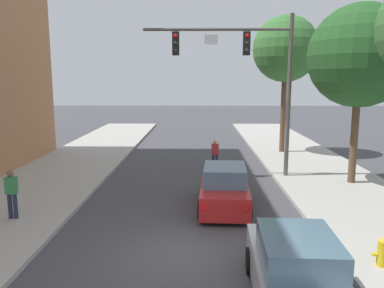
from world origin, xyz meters
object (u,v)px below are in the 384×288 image
Objects in this scene: street_tree_third at (286,49)px; street_tree_second at (360,56)px; fire_hydrant at (382,252)px; car_following_silver at (296,273)px; car_lead_red at (224,188)px; pedestrian_sidewalk_left_walker at (12,192)px; pedestrian_crossing_road at (215,153)px; traffic_signal_mast at (248,65)px.

street_tree_second is at bearing -78.37° from street_tree_third.
street_tree_second is (2.35, 7.87, 5.17)m from fire_hydrant.
car_following_silver is at bearing -117.40° from street_tree_second.
pedestrian_sidewalk_left_walker reaches higher than car_lead_red.
car_lead_red is 5.84m from pedestrian_crossing_road.
street_tree_third reaches higher than street_tree_second.
traffic_signal_mast is at bearing 165.07° from street_tree_second.
fire_hydrant is 9.70m from street_tree_second.
pedestrian_sidewalk_left_walker is 0.21× the size of street_tree_second.
street_tree_second reaches higher than pedestrian_crossing_road.
traffic_signal_mast is 6.45m from car_lead_red.
street_tree_third is (0.82, 15.27, 6.02)m from fire_hydrant.
street_tree_third is (4.48, 4.63, 5.62)m from pedestrian_crossing_road.
pedestrian_crossing_road is at bearing -134.04° from street_tree_third.
fire_hydrant is at bearing -71.04° from pedestrian_crossing_road.
traffic_signal_mast is 4.77m from street_tree_second.
car_following_silver is 0.51× the size of street_tree_third.
street_tree_third is (3.32, 16.75, 5.81)m from car_following_silver.
pedestrian_crossing_road reaches higher than car_lead_red.
street_tree_third is at bearing 86.91° from fire_hydrant.
car_lead_red is 8.30m from street_tree_second.
car_following_silver is at bearing -101.21° from street_tree_third.
street_tree_second is at bearing 27.44° from car_lead_red.
fire_hydrant is (3.56, -4.80, -0.22)m from car_lead_red.
car_following_silver is at bearing -84.54° from pedestrian_crossing_road.
car_lead_red is at bearing -152.56° from street_tree_second.
street_tree_second is (6.00, -2.77, 4.77)m from pedestrian_crossing_road.
street_tree_second is 0.92× the size of street_tree_third.
traffic_signal_mast is 4.57× the size of pedestrian_crossing_road.
street_tree_second is at bearing -14.93° from traffic_signal_mast.
pedestrian_sidewalk_left_walker is 11.14m from fire_hydrant.
car_following_silver is 18.03m from street_tree_third.
street_tree_third reaches higher than traffic_signal_mast.
car_lead_red is at bearing 13.21° from pedestrian_sidewalk_left_walker.
car_lead_red is at bearing -89.06° from pedestrian_crossing_road.
pedestrian_sidewalk_left_walker is at bearing -144.70° from traffic_signal_mast.
street_tree_third is (-1.52, 7.40, 0.85)m from street_tree_second.
traffic_signal_mast is at bearing -47.78° from pedestrian_crossing_road.
pedestrian_sidewalk_left_walker is 0.19× the size of street_tree_third.
car_following_silver is 0.56× the size of street_tree_second.
pedestrian_sidewalk_left_walker is at bearing -133.08° from pedestrian_crossing_road.
fire_hydrant is (2.50, 1.48, -0.22)m from car_following_silver.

